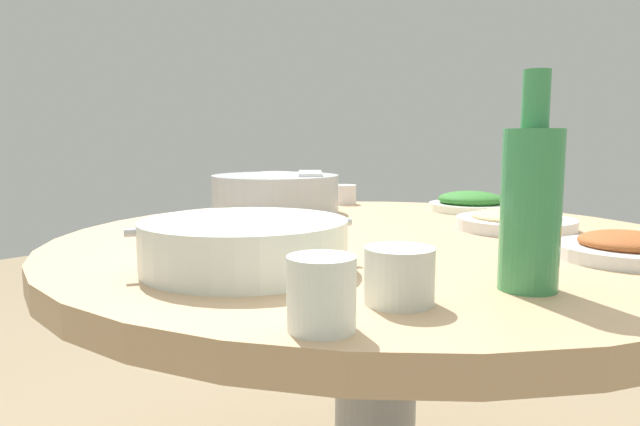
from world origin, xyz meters
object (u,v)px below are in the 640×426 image
rice_bowl (276,193)px  tea_cup_far (345,194)px  dish_shrimp (200,225)px  dish_stirfry (626,248)px  round_dining_table (376,313)px  tea_cup_side (399,276)px  green_bottle (531,203)px  dish_noodles (516,221)px  tea_cup_near (321,293)px  dish_greens (470,203)px  soup_bowl (245,246)px

rice_bowl → tea_cup_far: 0.26m
dish_shrimp → dish_stirfry: bearing=114.0°
round_dining_table → tea_cup_side: size_ratio=15.23×
round_dining_table → green_bottle: bearing=62.4°
round_dining_table → rice_bowl: bearing=-105.9°
dish_shrimp → tea_cup_far: tea_cup_far is taller
dish_noodles → dish_stirfry: size_ratio=1.14×
round_dining_table → tea_cup_near: size_ratio=16.58×
round_dining_table → dish_noodles: dish_noodles is taller
round_dining_table → rice_bowl: rice_bowl is taller
dish_noodles → dish_shrimp: dish_shrimp is taller
green_bottle → tea_cup_side: bearing=-28.3°
dish_greens → tea_cup_side: 0.87m
green_bottle → rice_bowl: bearing=-111.8°
dish_stirfry → green_bottle: 0.29m
dish_noodles → dish_greens: dish_greens is taller
dish_greens → dish_stirfry: bearing=49.9°
dish_stirfry → soup_bowl: bearing=-41.5°
soup_bowl → tea_cup_side: (-0.00, 0.25, -0.00)m
green_bottle → tea_cup_side: (0.15, -0.08, -0.07)m
dish_stirfry → tea_cup_near: bearing=-13.1°
dish_stirfry → rice_bowl: bearing=-92.0°
rice_bowl → tea_cup_far: bearing=178.0°
dish_shrimp → round_dining_table: bearing=129.0°
rice_bowl → soup_bowl: size_ratio=1.08×
dish_greens → tea_cup_near: (0.92, 0.32, 0.01)m
tea_cup_near → tea_cup_side: tea_cup_near is taller
soup_bowl → tea_cup_near: (0.12, 0.25, 0.00)m
rice_bowl → dish_shrimp: rice_bowl is taller
round_dining_table → rice_bowl: size_ratio=3.81×
tea_cup_side → rice_bowl: bearing=-124.0°
rice_bowl → round_dining_table: bearing=74.1°
dish_greens → tea_cup_far: bearing=-74.0°
rice_bowl → tea_cup_side: bearing=56.0°
dish_stirfry → dish_greens: 0.59m
soup_bowl → dish_shrimp: bearing=-115.0°
round_dining_table → dish_noodles: 0.34m
dish_noodles → dish_greens: bearing=-135.9°
dish_noodles → dish_greens: size_ratio=1.13×
tea_cup_far → tea_cup_side: tea_cup_side is taller
tea_cup_far → tea_cup_side: 0.96m
dish_noodles → tea_cup_far: bearing=-102.6°
dish_greens → rice_bowl: bearing=-44.1°
rice_bowl → tea_cup_far: (-0.26, 0.01, -0.02)m
dish_shrimp → tea_cup_side: tea_cup_side is taller
dish_noodles → dish_stirfry: (0.16, 0.24, -0.00)m
dish_shrimp → soup_bowl: bearing=65.0°
dish_stirfry → tea_cup_side: (0.42, -0.12, 0.01)m
dish_shrimp → tea_cup_side: size_ratio=2.64×
round_dining_table → dish_shrimp: size_ratio=5.77×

